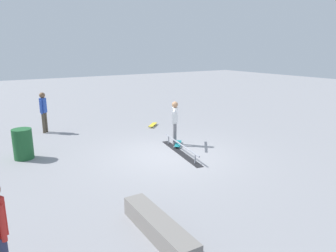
% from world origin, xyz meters
% --- Properties ---
extents(ground_plane, '(60.00, 60.00, 0.00)m').
position_xyz_m(ground_plane, '(0.00, 0.00, 0.00)').
color(ground_plane, gray).
extents(grind_rail, '(2.85, 0.76, 0.33)m').
position_xyz_m(grind_rail, '(0.04, -0.48, 0.14)').
color(grind_rail, black).
rests_on(grind_rail, ground_plane).
extents(skate_ledge, '(2.18, 0.48, 0.37)m').
position_xyz_m(skate_ledge, '(-3.68, 2.59, 0.19)').
color(skate_ledge, gray).
rests_on(skate_ledge, ground_plane).
extents(skater_main, '(1.05, 0.85, 1.59)m').
position_xyz_m(skater_main, '(0.92, -0.83, 0.93)').
color(skater_main, slate).
rests_on(skater_main, ground_plane).
extents(skateboard_main, '(0.75, 0.66, 0.09)m').
position_xyz_m(skateboard_main, '(0.76, -0.87, 0.07)').
color(skateboard_main, teal).
rests_on(skateboard_main, ground_plane).
extents(bystander_blue_shirt, '(0.33, 0.31, 1.68)m').
position_xyz_m(bystander_blue_shirt, '(5.23, 2.77, 0.95)').
color(bystander_blue_shirt, brown).
rests_on(bystander_blue_shirt, ground_plane).
extents(loose_skateboard_yellow, '(0.70, 0.71, 0.09)m').
position_xyz_m(loose_skateboard_yellow, '(3.76, -1.53, 0.07)').
color(loose_skateboard_yellow, yellow).
rests_on(loose_skateboard_yellow, ground_plane).
extents(trash_bin, '(0.60, 0.60, 0.97)m').
position_xyz_m(trash_bin, '(2.26, 4.03, 0.48)').
color(trash_bin, '#1E592D').
rests_on(trash_bin, ground_plane).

